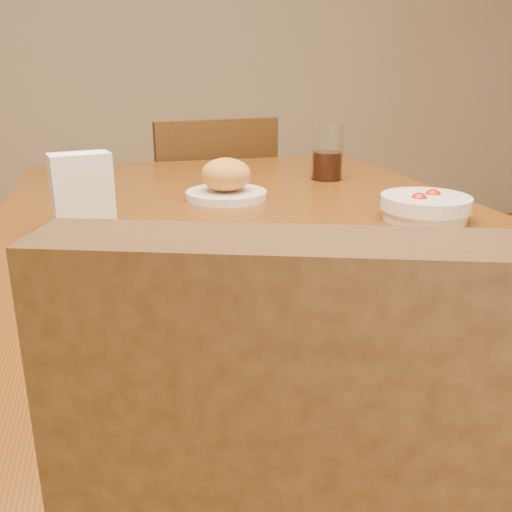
# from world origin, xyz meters

# --- Properties ---
(dining_table) EXTENTS (0.90, 1.40, 0.75)m
(dining_table) POSITION_xyz_m (0.00, 0.00, 0.65)
(dining_table) COLOR #523011
(dining_table) RESTS_ON ground_plane
(chair_far) EXTENTS (0.45, 0.46, 0.86)m
(chair_far) POSITION_xyz_m (0.05, 0.88, 0.45)
(chair_far) COLOR #482E13
(chair_far) RESTS_ON ground_plane
(salad_plate) EXTENTS (0.28, 0.28, 0.08)m
(salad_plate) POSITION_xyz_m (-0.08, -0.35, 0.78)
(salad_plate) COLOR silver
(salad_plate) RESTS_ON dining_table
(bread_plate) EXTENTS (0.16, 0.16, 0.08)m
(bread_plate) POSITION_xyz_m (-0.02, 0.21, 0.78)
(bread_plate) COLOR silver
(bread_plate) RESTS_ON dining_table
(tomato_bowl) EXTENTS (0.15, 0.15, 0.05)m
(tomato_bowl) POSITION_xyz_m (0.28, -0.04, 0.77)
(tomato_bowl) COLOR silver
(tomato_bowl) RESTS_ON dining_table
(drinking_glass) EXTENTS (0.07, 0.07, 0.13)m
(drinking_glass) POSITION_xyz_m (0.25, 0.35, 0.80)
(drinking_glass) COLOR silver
(drinking_glass) RESTS_ON dining_table
(napkin_holder) EXTENTS (0.10, 0.07, 0.12)m
(napkin_holder) POSITION_xyz_m (-0.29, 0.05, 0.82)
(napkin_holder) COLOR white
(napkin_holder) RESTS_ON dining_table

